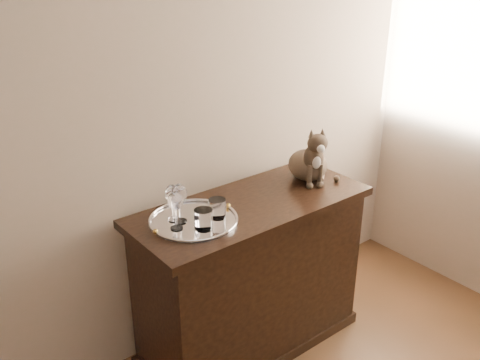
{
  "coord_description": "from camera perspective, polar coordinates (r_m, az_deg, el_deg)",
  "views": [
    {
      "loc": [
        -0.87,
        0.18,
        1.99
      ],
      "look_at": [
        0.54,
        1.95,
        0.98
      ],
      "focal_mm": 40.0,
      "sensor_mm": 36.0,
      "label": 1
    }
  ],
  "objects": [
    {
      "name": "wine_glass_a",
      "position": [
        2.37,
        -7.17,
        -2.42
      ],
      "size": [
        0.06,
        0.06,
        0.17
      ],
      "primitive_type": null,
      "color": "silver",
      "rests_on": "tray"
    },
    {
      "name": "wine_glass_d",
      "position": [
        2.35,
        -6.44,
        -2.47
      ],
      "size": [
        0.07,
        0.07,
        0.18
      ],
      "primitive_type": null,
      "color": "silver",
      "rests_on": "tray"
    },
    {
      "name": "wall_back",
      "position": [
        2.34,
        -15.2,
        7.23
      ],
      "size": [
        4.0,
        0.1,
        2.7
      ],
      "primitive_type": "cube",
      "color": "tan",
      "rests_on": "ground"
    },
    {
      "name": "tray",
      "position": [
        2.4,
        -4.97,
        -4.37
      ],
      "size": [
        0.4,
        0.4,
        0.01
      ],
      "primitive_type": "cylinder",
      "color": "silver",
      "rests_on": "sideboard"
    },
    {
      "name": "tumbler_a",
      "position": [
        2.4,
        -2.44,
        -3.05
      ],
      "size": [
        0.08,
        0.08,
        0.09
      ],
      "primitive_type": "cylinder",
      "color": "white",
      "rests_on": "tray"
    },
    {
      "name": "wine_glass_c",
      "position": [
        2.3,
        -6.86,
        -3.24
      ],
      "size": [
        0.07,
        0.07,
        0.17
      ],
      "primitive_type": null,
      "color": "silver",
      "rests_on": "tray"
    },
    {
      "name": "cat",
      "position": [
        2.79,
        7.3,
        3.07
      ],
      "size": [
        0.4,
        0.39,
        0.31
      ],
      "primitive_type": null,
      "rotation": [
        0.0,
        0.0,
        -0.43
      ],
      "color": "brown",
      "rests_on": "sideboard"
    },
    {
      "name": "sideboard",
      "position": [
        2.78,
        1.14,
        -10.32
      ],
      "size": [
        1.2,
        0.5,
        0.85
      ],
      "primitive_type": null,
      "color": "black",
      "rests_on": "ground"
    },
    {
      "name": "tumbler_b",
      "position": [
        2.31,
        -3.92,
        -4.21
      ],
      "size": [
        0.08,
        0.08,
        0.09
      ],
      "primitive_type": "cylinder",
      "color": "white",
      "rests_on": "tray"
    }
  ]
}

